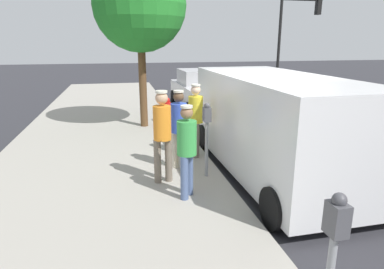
% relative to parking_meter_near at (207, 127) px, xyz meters
% --- Properties ---
extents(ground_plane, '(80.00, 80.00, 0.00)m').
position_rel_parking_meter_near_xyz_m(ground_plane, '(-1.35, -0.65, -1.18)').
color(ground_plane, '#2D2D33').
extents(sidewalk_slab, '(5.00, 32.00, 0.15)m').
position_rel_parking_meter_near_xyz_m(sidewalk_slab, '(2.15, -0.65, -1.11)').
color(sidewalk_slab, '#9E998E').
rests_on(sidewalk_slab, ground).
extents(parking_meter_near, '(0.14, 0.18, 1.52)m').
position_rel_parking_meter_near_xyz_m(parking_meter_near, '(0.00, 0.00, 0.00)').
color(parking_meter_near, gray).
rests_on(parking_meter_near, sidewalk_slab).
extents(parking_meter_far, '(0.14, 0.18, 1.52)m').
position_rel_parking_meter_near_xyz_m(parking_meter_far, '(0.00, 4.11, 0.00)').
color(parking_meter_far, gray).
rests_on(parking_meter_far, sidewalk_slab).
extents(pedestrian_in_orange, '(0.36, 0.34, 1.80)m').
position_rel_parking_meter_near_xyz_m(pedestrian_in_orange, '(0.90, 0.10, 0.01)').
color(pedestrian_in_orange, '#726656').
rests_on(pedestrian_in_orange, sidewalk_slab).
extents(pedestrian_in_yellow, '(0.34, 0.36, 1.73)m').
position_rel_parking_meter_near_xyz_m(pedestrian_in_yellow, '(-0.06, -1.27, -0.04)').
color(pedestrian_in_yellow, '#726656').
rests_on(pedestrian_in_yellow, sidewalk_slab).
extents(pedestrian_in_blue, '(0.34, 0.34, 1.71)m').
position_rel_parking_meter_near_xyz_m(pedestrian_in_blue, '(0.47, -0.53, -0.05)').
color(pedestrian_in_blue, beige).
rests_on(pedestrian_in_blue, sidewalk_slab).
extents(pedestrian_in_green, '(0.34, 0.34, 1.65)m').
position_rel_parking_meter_near_xyz_m(pedestrian_in_green, '(0.58, 0.85, -0.09)').
color(pedestrian_in_green, '#4C608C').
rests_on(pedestrian_in_green, sidewalk_slab).
extents(parked_van, '(2.20, 5.23, 2.15)m').
position_rel_parking_meter_near_xyz_m(parked_van, '(-1.50, -0.12, -0.03)').
color(parked_van, white).
rests_on(parked_van, ground).
extents(parked_sedan_behind, '(2.03, 4.44, 1.65)m').
position_rel_parking_meter_near_xyz_m(parked_sedan_behind, '(-1.77, -7.82, -0.43)').
color(parked_sedan_behind, '#BCBCC1').
rests_on(parked_sedan_behind, ground).
extents(traffic_light_corner, '(2.48, 0.42, 5.20)m').
position_rel_parking_meter_near_xyz_m(traffic_light_corner, '(-7.99, -11.53, 2.34)').
color(traffic_light_corner, black).
rests_on(traffic_light_corner, ground).
extents(street_tree, '(2.80, 2.80, 5.13)m').
position_rel_parking_meter_near_xyz_m(street_tree, '(0.91, -4.53, 2.68)').
color(street_tree, brown).
rests_on(street_tree, sidewalk_slab).
extents(fire_hydrant, '(0.24, 0.24, 0.86)m').
position_rel_parking_meter_near_xyz_m(fire_hydrant, '(0.10, -4.85, -0.61)').
color(fire_hydrant, red).
rests_on(fire_hydrant, sidewalk_slab).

